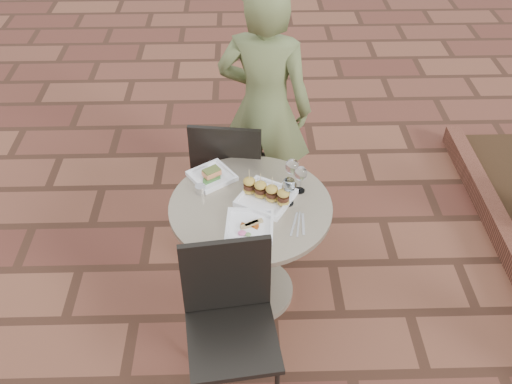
{
  "coord_description": "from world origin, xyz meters",
  "views": [
    {
      "loc": [
        -0.16,
        -2.15,
        2.8
      ],
      "look_at": [
        -0.1,
        0.2,
        0.82
      ],
      "focal_mm": 40.0,
      "sensor_mm": 36.0,
      "label": 1
    }
  ],
  "objects_px": {
    "cafe_table": "(251,237)",
    "diner": "(265,109)",
    "chair_far": "(229,169)",
    "plate_sliders": "(266,194)",
    "chair_near": "(230,312)",
    "plate_tuna": "(250,226)",
    "plate_salmon": "(212,175)"
  },
  "relations": [
    {
      "from": "plate_salmon",
      "to": "chair_near",
      "type": "bearing_deg",
      "value": -82.84
    },
    {
      "from": "chair_near",
      "to": "plate_sliders",
      "type": "relative_size",
      "value": 2.52
    },
    {
      "from": "diner",
      "to": "plate_tuna",
      "type": "xyz_separation_m",
      "value": [
        -0.12,
        -0.99,
        -0.1
      ]
    },
    {
      "from": "plate_tuna",
      "to": "cafe_table",
      "type": "bearing_deg",
      "value": 87.28
    },
    {
      "from": "plate_salmon",
      "to": "plate_tuna",
      "type": "height_order",
      "value": "plate_salmon"
    },
    {
      "from": "chair_far",
      "to": "plate_tuna",
      "type": "xyz_separation_m",
      "value": [
        0.12,
        -0.74,
        0.2
      ]
    },
    {
      "from": "chair_far",
      "to": "diner",
      "type": "relative_size",
      "value": 0.55
    },
    {
      "from": "chair_near",
      "to": "diner",
      "type": "height_order",
      "value": "diner"
    },
    {
      "from": "cafe_table",
      "to": "plate_sliders",
      "type": "bearing_deg",
      "value": 23.3
    },
    {
      "from": "cafe_table",
      "to": "plate_tuna",
      "type": "bearing_deg",
      "value": -92.72
    },
    {
      "from": "chair_near",
      "to": "plate_tuna",
      "type": "bearing_deg",
      "value": 67.81
    },
    {
      "from": "chair_far",
      "to": "diner",
      "type": "height_order",
      "value": "diner"
    },
    {
      "from": "plate_salmon",
      "to": "chair_far",
      "type": "bearing_deg",
      "value": 74.59
    },
    {
      "from": "plate_salmon",
      "to": "cafe_table",
      "type": "bearing_deg",
      "value": -47.69
    },
    {
      "from": "cafe_table",
      "to": "plate_salmon",
      "type": "height_order",
      "value": "plate_salmon"
    },
    {
      "from": "chair_far",
      "to": "plate_sliders",
      "type": "xyz_separation_m",
      "value": [
        0.22,
        -0.52,
        0.22
      ]
    },
    {
      "from": "cafe_table",
      "to": "plate_sliders",
      "type": "distance_m",
      "value": 0.3
    },
    {
      "from": "plate_salmon",
      "to": "plate_tuna",
      "type": "bearing_deg",
      "value": -63.62
    },
    {
      "from": "plate_salmon",
      "to": "plate_sliders",
      "type": "distance_m",
      "value": 0.37
    },
    {
      "from": "diner",
      "to": "plate_salmon",
      "type": "relative_size",
      "value": 5.42
    },
    {
      "from": "cafe_table",
      "to": "chair_far",
      "type": "relative_size",
      "value": 0.97
    },
    {
      "from": "chair_near",
      "to": "diner",
      "type": "xyz_separation_m",
      "value": [
        0.22,
        1.39,
        0.29
      ]
    },
    {
      "from": "cafe_table",
      "to": "diner",
      "type": "relative_size",
      "value": 0.53
    },
    {
      "from": "plate_sliders",
      "to": "cafe_table",
      "type": "bearing_deg",
      "value": -156.7
    },
    {
      "from": "chair_far",
      "to": "plate_sliders",
      "type": "relative_size",
      "value": 2.52
    },
    {
      "from": "chair_near",
      "to": "chair_far",
      "type": "bearing_deg",
      "value": 83.46
    },
    {
      "from": "diner",
      "to": "chair_far",
      "type": "bearing_deg",
      "value": 60.07
    },
    {
      "from": "diner",
      "to": "plate_salmon",
      "type": "distance_m",
      "value": 0.66
    },
    {
      "from": "plate_sliders",
      "to": "plate_tuna",
      "type": "distance_m",
      "value": 0.24
    },
    {
      "from": "cafe_table",
      "to": "diner",
      "type": "bearing_deg",
      "value": 82.29
    },
    {
      "from": "chair_far",
      "to": "plate_tuna",
      "type": "relative_size",
      "value": 3.51
    },
    {
      "from": "cafe_table",
      "to": "chair_far",
      "type": "height_order",
      "value": "chair_far"
    }
  ]
}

